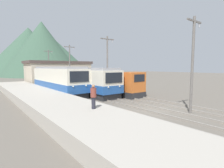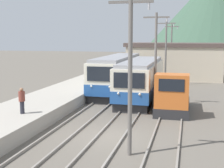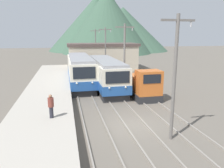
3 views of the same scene
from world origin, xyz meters
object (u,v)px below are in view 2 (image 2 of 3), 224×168
(commuter_train_left, at_px, (117,76))
(catenary_mast_distant, at_px, (171,48))
(catenary_mast_near, at_px, (130,70))
(catenary_mast_far, at_px, (166,51))
(shunting_locomotive, at_px, (173,96))
(catenary_mast_mid, at_px, (156,56))
(person_on_platform, at_px, (22,100))
(commuter_train_center, at_px, (141,81))

(commuter_train_left, bearing_deg, catenary_mast_distant, 75.21)
(catenary_mast_near, xyz_separation_m, catenary_mast_far, (0.00, 21.69, 0.00))
(shunting_locomotive, xyz_separation_m, catenary_mast_far, (-1.49, 12.61, 2.80))
(shunting_locomotive, distance_m, catenary_mast_distant, 23.67)
(catenary_mast_far, bearing_deg, shunting_locomotive, -83.25)
(commuter_train_left, relative_size, catenary_mast_far, 1.69)
(commuter_train_left, relative_size, catenary_mast_mid, 1.69)
(catenary_mast_far, bearing_deg, catenary_mast_near, -90.00)
(commuter_train_left, distance_m, catenary_mast_mid, 7.27)
(catenary_mast_mid, xyz_separation_m, catenary_mast_distant, (0.00, 21.69, 0.00))
(person_on_platform, bearing_deg, shunting_locomotive, 36.02)
(catenary_mast_far, bearing_deg, person_on_platform, -110.73)
(catenary_mast_near, height_order, catenary_mast_far, same)
(shunting_locomotive, bearing_deg, person_on_platform, -143.98)
(commuter_train_center, height_order, catenary_mast_far, catenary_mast_far)
(commuter_train_center, xyz_separation_m, catenary_mast_near, (1.51, -13.45, 2.38))
(catenary_mast_distant, bearing_deg, commuter_train_left, -104.79)
(shunting_locomotive, height_order, catenary_mast_mid, catenary_mast_mid)
(commuter_train_left, bearing_deg, catenary_mast_mid, -51.31)
(commuter_train_center, distance_m, shunting_locomotive, 5.32)
(commuter_train_left, bearing_deg, shunting_locomotive, -50.93)
(commuter_train_center, height_order, catenary_mast_near, catenary_mast_near)
(catenary_mast_mid, relative_size, catenary_mast_distant, 1.00)
(shunting_locomotive, relative_size, catenary_mast_distant, 0.70)
(catenary_mast_distant, height_order, person_on_platform, catenary_mast_distant)
(shunting_locomotive, distance_m, catenary_mast_mid, 3.63)
(person_on_platform, bearing_deg, catenary_mast_mid, 48.38)
(commuter_train_center, bearing_deg, catenary_mast_mid, -59.90)
(catenary_mast_mid, relative_size, person_on_platform, 4.64)
(catenary_mast_mid, bearing_deg, person_on_platform, -131.62)
(catenary_mast_mid, bearing_deg, commuter_train_center, 120.10)
(person_on_platform, bearing_deg, commuter_train_left, 78.04)
(commuter_train_left, xyz_separation_m, catenary_mast_distant, (4.31, 16.31, 2.31))
(shunting_locomotive, height_order, catenary_mast_distant, catenary_mast_distant)
(commuter_train_left, xyz_separation_m, commuter_train_center, (2.80, -2.78, -0.07))
(catenary_mast_near, distance_m, catenary_mast_far, 21.69)
(shunting_locomotive, xyz_separation_m, catenary_mast_near, (-1.49, -9.08, 2.80))
(commuter_train_center, distance_m, catenary_mast_mid, 3.83)
(commuter_train_left, height_order, shunting_locomotive, commuter_train_left)
(commuter_train_center, bearing_deg, catenary_mast_near, -83.60)
(commuter_train_left, distance_m, catenary_mast_near, 16.95)
(shunting_locomotive, relative_size, catenary_mast_near, 0.70)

